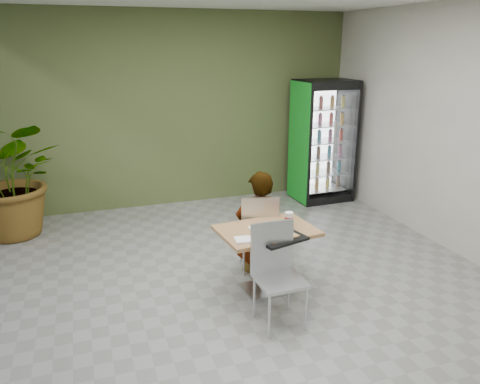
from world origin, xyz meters
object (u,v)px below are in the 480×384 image
(soda_cup, at_px, (289,220))
(chair_far, at_px, (259,227))
(potted_plant, at_px, (14,178))
(cafeteria_tray, at_px, (280,238))
(beverage_fridge, at_px, (323,141))
(seated_woman, at_px, (259,233))
(dining_table, at_px, (266,247))
(chair_near, at_px, (276,265))

(soda_cup, bearing_deg, chair_far, 109.11)
(chair_far, relative_size, potted_plant, 0.58)
(soda_cup, height_order, cafeteria_tray, soda_cup)
(beverage_fridge, bearing_deg, cafeteria_tray, -126.82)
(seated_woman, distance_m, cafeteria_tray, 0.88)
(chair_far, relative_size, cafeteria_tray, 2.00)
(chair_far, bearing_deg, soda_cup, 122.82)
(soda_cup, bearing_deg, dining_table, 178.06)
(chair_far, xyz_separation_m, seated_woman, (0.02, 0.05, -0.10))
(cafeteria_tray, distance_m, beverage_fridge, 3.76)
(chair_far, relative_size, seated_woman, 0.63)
(cafeteria_tray, bearing_deg, dining_table, 94.55)
(potted_plant, bearing_deg, soda_cup, -41.66)
(dining_table, distance_m, chair_near, 0.56)
(chair_near, distance_m, potted_plant, 4.18)
(chair_far, distance_m, seated_woman, 0.11)
(seated_woman, height_order, soda_cup, seated_woman)
(chair_near, height_order, seated_woman, seated_woman)
(chair_far, xyz_separation_m, cafeteria_tray, (-0.07, -0.77, 0.19))
(soda_cup, xyz_separation_m, cafeteria_tray, (-0.23, -0.30, -0.07))
(chair_far, distance_m, potted_plant, 3.62)
(chair_near, xyz_separation_m, potted_plant, (-2.65, 3.22, 0.26))
(chair_far, bearing_deg, cafeteria_tray, 98.78)
(seated_woman, bearing_deg, chair_near, 91.27)
(chair_near, height_order, potted_plant, potted_plant)
(soda_cup, relative_size, potted_plant, 0.10)
(chair_far, xyz_separation_m, beverage_fridge, (2.08, 2.30, 0.47))
(potted_plant, bearing_deg, seated_woman, -36.89)
(dining_table, relative_size, potted_plant, 0.64)
(chair_far, height_order, cafeteria_tray, chair_far)
(chair_far, distance_m, chair_near, 1.03)
(seated_woman, relative_size, beverage_fridge, 0.75)
(dining_table, distance_m, beverage_fridge, 3.55)
(cafeteria_tray, bearing_deg, chair_far, 85.08)
(dining_table, distance_m, seated_woman, 0.53)
(seated_woman, distance_m, soda_cup, 0.65)
(beverage_fridge, relative_size, potted_plant, 1.23)
(soda_cup, bearing_deg, chair_near, -125.03)
(chair_near, relative_size, potted_plant, 0.59)
(chair_far, height_order, beverage_fridge, beverage_fridge)
(dining_table, bearing_deg, beverage_fridge, 51.94)
(dining_table, distance_m, potted_plant, 3.86)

